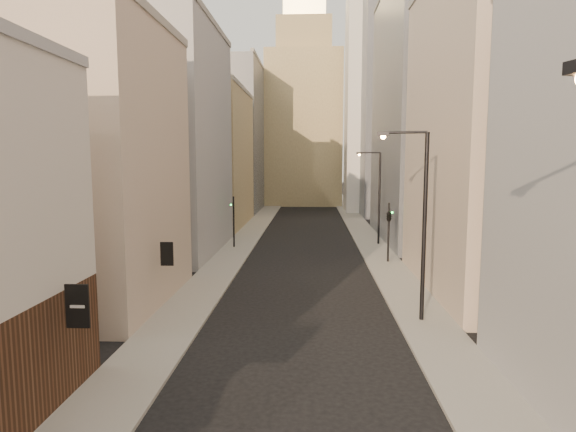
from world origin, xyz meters
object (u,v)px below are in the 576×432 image
object	(u,v)px
white_tower	(371,96)
streetlamp_mid	(420,215)
clock_tower	(304,111)
traffic_light_left	(234,213)
traffic_light_right	(389,216)
streetlamp_far	(377,192)

from	to	relation	value
white_tower	streetlamp_mid	size ratio (longest dim) A/B	4.19
clock_tower	traffic_light_left	bearing A→B (deg)	-96.99
traffic_light_left	white_tower	bearing A→B (deg)	-98.33
white_tower	traffic_light_right	xyz separation A→B (m)	(-3.18, -40.06, -14.70)
clock_tower	white_tower	bearing A→B (deg)	-51.84
streetlamp_mid	white_tower	bearing A→B (deg)	99.74
white_tower	streetlamp_mid	bearing A→B (deg)	-94.14
clock_tower	streetlamp_far	distance (m)	47.90
clock_tower	streetlamp_mid	world-z (taller)	clock_tower
traffic_light_left	traffic_light_right	bearing A→B (deg)	174.42
white_tower	streetlamp_far	world-z (taller)	white_tower
clock_tower	white_tower	distance (m)	17.83
streetlamp_far	streetlamp_mid	bearing A→B (deg)	-86.91
streetlamp_mid	streetlamp_far	distance (m)	22.91
white_tower	streetlamp_mid	distance (m)	56.14
white_tower	traffic_light_left	xyz separation A→B (m)	(-16.90, -34.06, -15.19)
clock_tower	traffic_light_left	xyz separation A→B (m)	(-5.90, -48.06, -14.22)
clock_tower	streetlamp_far	xyz separation A→B (m)	(7.96, -45.59, -12.37)
clock_tower	streetlamp_far	size ratio (longest dim) A/B	4.87
white_tower	streetlamp_far	size ratio (longest dim) A/B	4.50
clock_tower	white_tower	size ratio (longest dim) A/B	1.08
white_tower	streetlamp_mid	world-z (taller)	white_tower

